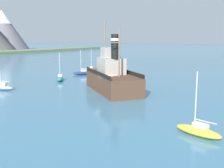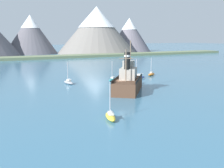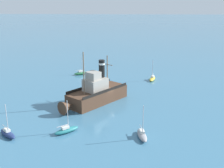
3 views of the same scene
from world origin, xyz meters
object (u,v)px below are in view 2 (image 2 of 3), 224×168
Objects in this scene: sailboat_yellow at (110,116)px; sailboat_teal at (113,79)px; sailboat_grey at (68,82)px; sailboat_navy at (137,76)px; old_tugboat at (128,82)px; sailboat_orange at (151,74)px.

sailboat_yellow is 31.49m from sailboat_teal.
sailboat_grey is at bearing 174.68° from sailboat_teal.
sailboat_navy and sailboat_yellow have the same top height.
sailboat_grey and sailboat_yellow have the same top height.
old_tugboat reaches higher than sailboat_yellow.
sailboat_navy and sailboat_orange have the same top height.
sailboat_teal is (10.79, -1.01, 0.00)m from sailboat_grey.
sailboat_teal is at bearing -165.50° from sailboat_orange.
old_tugboat is 17.60m from sailboat_navy.
sailboat_navy and sailboat_teal have the same top height.
sailboat_navy is (10.96, 13.69, -1.40)m from old_tugboat.
sailboat_navy is 8.17m from sailboat_teal.
sailboat_orange is (13.97, 3.61, 0.00)m from sailboat_teal.
sailboat_navy is at bearing 10.01° from sailboat_teal.
sailboat_teal is (2.92, 12.27, -1.40)m from old_tugboat.
sailboat_grey is 10.84m from sailboat_teal.
sailboat_navy is 6.32m from sailboat_orange.
old_tugboat is at bearing -59.32° from sailboat_grey.
sailboat_yellow is 42.61m from sailboat_orange.
sailboat_teal is at bearing -169.99° from sailboat_navy.
sailboat_grey is at bearing 120.68° from old_tugboat.
sailboat_yellow is at bearing -118.16° from sailboat_teal.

